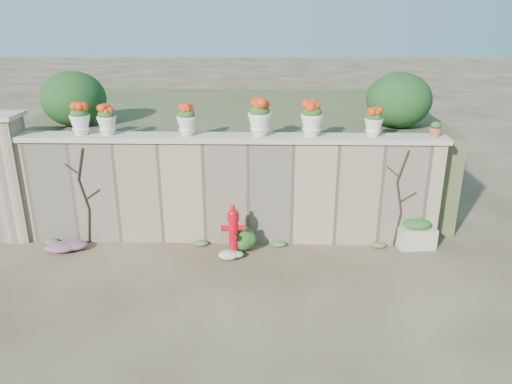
{
  "coord_description": "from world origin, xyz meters",
  "views": [
    {
      "loc": [
        0.77,
        -7.11,
        4.29
      ],
      "look_at": [
        0.56,
        1.4,
        1.14
      ],
      "focal_mm": 35.0,
      "sensor_mm": 36.0,
      "label": 1
    }
  ],
  "objects_px": {
    "urn_pot_0": "(80,119)",
    "fire_hydrant": "(233,231)",
    "planter_box": "(416,234)",
    "terracotta_pot": "(435,130)"
  },
  "relations": [
    {
      "from": "fire_hydrant",
      "to": "planter_box",
      "type": "xyz_separation_m",
      "value": [
        3.44,
        0.46,
        -0.24
      ]
    },
    {
      "from": "terracotta_pot",
      "to": "urn_pot_0",
      "type": "bearing_deg",
      "value": -180.0
    },
    {
      "from": "fire_hydrant",
      "to": "terracotta_pot",
      "type": "height_order",
      "value": "terracotta_pot"
    },
    {
      "from": "urn_pot_0",
      "to": "fire_hydrant",
      "type": "bearing_deg",
      "value": -14.1
    },
    {
      "from": "fire_hydrant",
      "to": "urn_pot_0",
      "type": "relative_size",
      "value": 1.73
    },
    {
      "from": "fire_hydrant",
      "to": "terracotta_pot",
      "type": "distance_m",
      "value": 4.08
    },
    {
      "from": "planter_box",
      "to": "urn_pot_0",
      "type": "height_order",
      "value": "urn_pot_0"
    },
    {
      "from": "urn_pot_0",
      "to": "terracotta_pot",
      "type": "height_order",
      "value": "urn_pot_0"
    },
    {
      "from": "fire_hydrant",
      "to": "urn_pot_0",
      "type": "height_order",
      "value": "urn_pot_0"
    },
    {
      "from": "fire_hydrant",
      "to": "terracotta_pot",
      "type": "xyz_separation_m",
      "value": [
        3.64,
        0.71,
        1.72
      ]
    }
  ]
}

